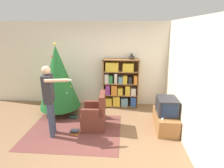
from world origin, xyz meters
The scene contains 14 objects.
ground_plane centered at (0.00, 0.00, 0.00)m, with size 14.00×14.00×0.00m, color #846042.
wall_back centered at (0.00, 2.18, 1.30)m, with size 8.00×0.10×2.60m.
wall_right centered at (2.02, 0.00, 1.30)m, with size 0.10×8.00×2.60m.
area_rug centered at (-0.51, 0.41, 0.00)m, with size 2.24×1.70×0.01m.
bookshelf centered at (0.56, 1.93, 0.71)m, with size 1.07×0.33×1.52m.
tv_stand centered at (1.71, 0.69, 0.21)m, with size 0.48×0.92×0.41m.
television centered at (1.71, 0.69, 0.61)m, with size 0.45×0.54×0.40m.
game_remote centered at (1.57, 0.42, 0.42)m, with size 0.04×0.12×0.02m.
christmas_tree centered at (-1.16, 1.34, 1.09)m, with size 1.14×1.14×2.04m.
armchair centered at (-0.02, 0.60, 0.32)m, with size 0.60×0.59×0.92m.
standing_person centered at (-0.95, 0.23, 0.98)m, with size 0.68×0.46×1.65m.
table_lamp centered at (0.88, 1.94, 1.62)m, with size 0.20×0.20×0.18m.
book_pile_near_tree centered at (-0.70, 1.05, 0.04)m, with size 0.23×0.19×0.08m.
book_pile_by_chair centered at (-0.46, 0.30, 0.04)m, with size 0.21×0.17×0.09m.
Camera 1 is at (0.68, -3.22, 2.38)m, focal length 28.00 mm.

